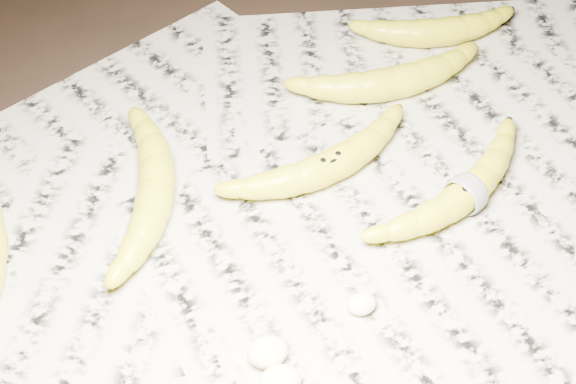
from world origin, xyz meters
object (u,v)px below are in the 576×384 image
object	(u,v)px
banana_taped	(467,191)
banana_upper_b	(438,30)
banana_center	(329,164)
banana_upper_a	(393,80)
banana_left_b	(156,187)

from	to	relation	value
banana_taped	banana_upper_b	xyz separation A→B (m)	(0.08, 0.24, 0.00)
banana_center	banana_upper_b	distance (m)	0.26
banana_upper_b	banana_center	bearing A→B (deg)	-130.25
banana_center	banana_upper_a	size ratio (longest dim) A/B	0.99
banana_center	banana_upper_b	size ratio (longest dim) A/B	1.14
banana_taped	banana_left_b	bearing A→B (deg)	135.98
banana_center	banana_taped	world-z (taller)	banana_center
banana_taped	banana_upper_a	world-z (taller)	banana_upper_a
banana_left_b	banana_upper_a	world-z (taller)	same
banana_center	banana_upper_a	distance (m)	0.15
banana_upper_a	banana_upper_b	bearing A→B (deg)	40.12
banana_center	banana_upper_a	bearing A→B (deg)	27.67
banana_left_b	banana_center	size ratio (longest dim) A/B	1.01
banana_left_b	banana_upper_b	world-z (taller)	banana_left_b
banana_center	banana_taped	xyz separation A→B (m)	(0.12, -0.08, -0.00)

